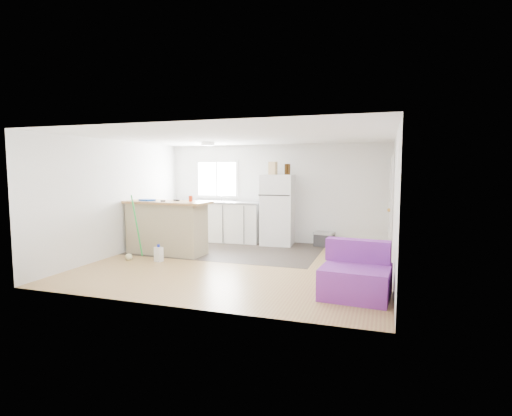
# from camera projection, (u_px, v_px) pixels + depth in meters

# --- Properties ---
(room) EXTENTS (5.51, 5.01, 2.41)m
(room) POSITION_uv_depth(u_px,v_px,m) (240.00, 201.00, 7.49)
(room) COLOR #A27344
(room) RESTS_ON ground
(vinyl_zone) EXTENTS (4.05, 2.50, 0.00)m
(vinyl_zone) POSITION_uv_depth(u_px,v_px,m) (229.00, 249.00, 9.01)
(vinyl_zone) COLOR #373029
(vinyl_zone) RESTS_ON floor
(window) EXTENTS (1.18, 0.06, 0.98)m
(window) POSITION_uv_depth(u_px,v_px,m) (217.00, 179.00, 10.28)
(window) COLOR white
(window) RESTS_ON back_wall
(interior_door) EXTENTS (0.11, 0.92, 2.10)m
(interior_door) POSITION_uv_depth(u_px,v_px,m) (392.00, 208.00, 8.13)
(interior_door) COLOR white
(interior_door) RESTS_ON right_wall
(ceiling_fixture) EXTENTS (0.30, 0.30, 0.07)m
(ceiling_fixture) POSITION_uv_depth(u_px,v_px,m) (208.00, 144.00, 8.88)
(ceiling_fixture) COLOR white
(ceiling_fixture) RESTS_ON ceiling
(kitchen_cabinets) EXTENTS (2.27, 0.80, 1.29)m
(kitchen_cabinets) POSITION_uv_depth(u_px,v_px,m) (218.00, 221.00, 10.02)
(kitchen_cabinets) COLOR white
(kitchen_cabinets) RESTS_ON floor
(peninsula) EXTENTS (1.88, 0.83, 1.13)m
(peninsula) POSITION_uv_depth(u_px,v_px,m) (167.00, 227.00, 8.48)
(peninsula) COLOR tan
(peninsula) RESTS_ON floor
(refrigerator) EXTENTS (0.79, 0.75, 1.67)m
(refrigerator) POSITION_uv_depth(u_px,v_px,m) (278.00, 210.00, 9.49)
(refrigerator) COLOR white
(refrigerator) RESTS_ON floor
(cooler) EXTENTS (0.50, 0.38, 0.34)m
(cooler) POSITION_uv_depth(u_px,v_px,m) (324.00, 239.00, 9.32)
(cooler) COLOR #2F2F31
(cooler) RESTS_ON floor
(purple_seat) EXTENTS (1.00, 0.95, 0.76)m
(purple_seat) POSITION_uv_depth(u_px,v_px,m) (356.00, 276.00, 5.68)
(purple_seat) COLOR purple
(purple_seat) RESTS_ON floor
(cleaner_jug) EXTENTS (0.18, 0.14, 0.34)m
(cleaner_jug) POSITION_uv_depth(u_px,v_px,m) (159.00, 254.00, 7.79)
(cleaner_jug) COLOR white
(cleaner_jug) RESTS_ON floor
(mop) EXTENTS (0.21, 0.37, 1.31)m
(mop) POSITION_uv_depth(u_px,v_px,m) (131.00, 248.00, 7.92)
(mop) COLOR green
(mop) RESTS_ON floor
(red_cup) EXTENTS (0.09, 0.09, 0.12)m
(red_cup) POSITION_uv_depth(u_px,v_px,m) (191.00, 199.00, 8.29)
(red_cup) COLOR red
(red_cup) RESTS_ON peninsula
(blue_tray) EXTENTS (0.35, 0.30, 0.04)m
(blue_tray) POSITION_uv_depth(u_px,v_px,m) (147.00, 200.00, 8.48)
(blue_tray) COLOR blue
(blue_tray) RESTS_ON peninsula
(tool_a) EXTENTS (0.15, 0.09, 0.03)m
(tool_a) POSITION_uv_depth(u_px,v_px,m) (176.00, 200.00, 8.45)
(tool_a) COLOR black
(tool_a) RESTS_ON peninsula
(tool_b) EXTENTS (0.11, 0.08, 0.03)m
(tool_b) POSITION_uv_depth(u_px,v_px,m) (163.00, 201.00, 8.30)
(tool_b) COLOR black
(tool_b) RESTS_ON peninsula
(cardboard_box) EXTENTS (0.22, 0.16, 0.30)m
(cardboard_box) POSITION_uv_depth(u_px,v_px,m) (273.00, 168.00, 9.36)
(cardboard_box) COLOR tan
(cardboard_box) RESTS_ON refrigerator
(bottle_left) EXTENTS (0.07, 0.07, 0.25)m
(bottle_left) POSITION_uv_depth(u_px,v_px,m) (286.00, 169.00, 9.25)
(bottle_left) COLOR #331E09
(bottle_left) RESTS_ON refrigerator
(bottle_right) EXTENTS (0.09, 0.09, 0.25)m
(bottle_right) POSITION_uv_depth(u_px,v_px,m) (289.00, 169.00, 9.26)
(bottle_right) COLOR #331E09
(bottle_right) RESTS_ON refrigerator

